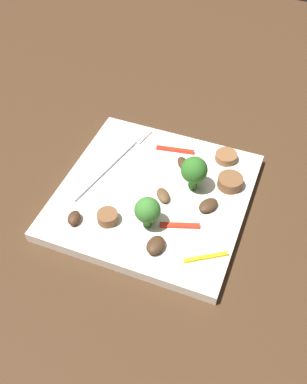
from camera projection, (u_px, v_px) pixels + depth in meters
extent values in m
plane|color=#422B19|center=(154.00, 199.00, 0.64)|extent=(1.40, 1.40, 0.00)
cube|color=white|center=(154.00, 196.00, 0.64)|extent=(0.26, 0.26, 0.02)
cube|color=silver|center=(106.00, 169.00, 0.66)|extent=(0.14, 0.04, 0.00)
cube|color=silver|center=(141.00, 136.00, 0.71)|extent=(0.04, 0.03, 0.00)
cylinder|color=#347525|center=(193.00, 181.00, 0.63)|extent=(0.01, 0.01, 0.02)
sphere|color=#2D6B23|center=(194.00, 170.00, 0.61)|extent=(0.04, 0.04, 0.04)
cylinder|color=#408630|center=(148.00, 220.00, 0.59)|extent=(0.01, 0.01, 0.02)
sphere|color=#387A2D|center=(148.00, 210.00, 0.57)|extent=(0.03, 0.03, 0.03)
cylinder|color=brown|center=(108.00, 217.00, 0.59)|extent=(0.04, 0.04, 0.01)
cylinder|color=brown|center=(230.00, 182.00, 0.64)|extent=(0.05, 0.05, 0.02)
cylinder|color=brown|center=(226.00, 157.00, 0.67)|extent=(0.04, 0.04, 0.01)
ellipsoid|color=#422B19|center=(184.00, 164.00, 0.66)|extent=(0.03, 0.03, 0.01)
ellipsoid|color=#422B19|center=(209.00, 204.00, 0.61)|extent=(0.04, 0.03, 0.01)
ellipsoid|color=#422B19|center=(156.00, 245.00, 0.56)|extent=(0.03, 0.02, 0.01)
ellipsoid|color=#422B19|center=(74.00, 218.00, 0.59)|extent=(0.03, 0.02, 0.01)
ellipsoid|color=brown|center=(163.00, 195.00, 0.62)|extent=(0.03, 0.03, 0.01)
cube|color=yellow|center=(206.00, 257.00, 0.56)|extent=(0.04, 0.05, 0.00)
cube|color=red|center=(175.00, 150.00, 0.69)|extent=(0.02, 0.06, 0.00)
cube|color=red|center=(180.00, 225.00, 0.59)|extent=(0.02, 0.05, 0.00)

